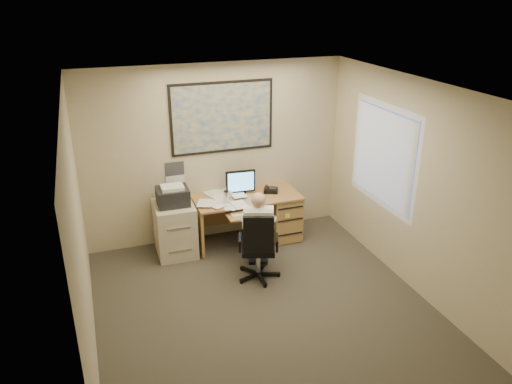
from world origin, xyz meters
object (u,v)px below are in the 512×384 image
object	(u,v)px
desk	(266,211)
filing_cabinet	(175,224)
person	(258,236)
office_chair	(260,259)

from	to	relation	value
desk	filing_cabinet	xyz separation A→B (m)	(-1.44, -0.03, 0.02)
filing_cabinet	desk	bearing A→B (deg)	2.24
desk	person	distance (m)	1.17
filing_cabinet	office_chair	size ratio (longest dim) A/B	1.07
filing_cabinet	office_chair	distance (m)	1.45
desk	office_chair	world-z (taller)	desk
desk	office_chair	xyz separation A→B (m)	(-0.49, -1.12, -0.15)
desk	filing_cabinet	bearing A→B (deg)	-178.88
office_chair	filing_cabinet	bearing A→B (deg)	149.97
desk	person	size ratio (longest dim) A/B	1.30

